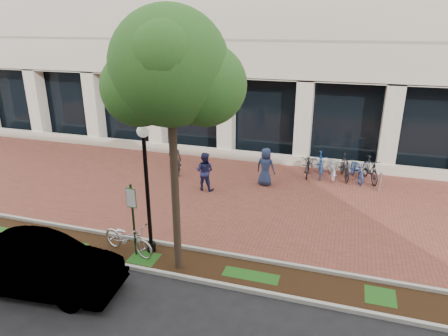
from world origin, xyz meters
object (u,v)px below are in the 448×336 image
(pedestrian_left, at_px, (175,159))
(sedan_near_curb, at_px, (39,265))
(bike_rack_cluster, at_px, (338,167))
(bollard, at_px, (380,181))
(lamppost, at_px, (147,183))
(pedestrian_right, at_px, (266,167))
(parking_sign, at_px, (132,211))
(street_tree, at_px, (172,75))
(locked_bicycle, at_px, (128,238))
(pedestrian_mid, at_px, (205,171))

(pedestrian_left, height_order, sedan_near_curb, pedestrian_left)
(pedestrian_left, height_order, bike_rack_cluster, pedestrian_left)
(bollard, relative_size, sedan_near_curb, 0.21)
(lamppost, distance_m, pedestrian_left, 6.72)
(lamppost, height_order, pedestrian_right, lamppost)
(lamppost, xyz_separation_m, bollard, (7.08, 7.16, -1.84))
(sedan_near_curb, bearing_deg, bollard, -48.29)
(parking_sign, height_order, bollard, parking_sign)
(street_tree, relative_size, sedan_near_curb, 1.64)
(locked_bicycle, bearing_deg, sedan_near_curb, 164.14)
(pedestrian_mid, xyz_separation_m, pedestrian_right, (2.36, 1.30, 0.01))
(sedan_near_curb, bearing_deg, lamppost, -42.34)
(pedestrian_mid, height_order, pedestrian_right, pedestrian_right)
(street_tree, bearing_deg, sedan_near_curb, -146.76)
(bike_rack_cluster, bearing_deg, pedestrian_left, -173.40)
(street_tree, bearing_deg, pedestrian_left, 115.05)
(pedestrian_right, relative_size, sedan_near_curb, 0.38)
(pedestrian_right, bearing_deg, bike_rack_cluster, -137.98)
(sedan_near_curb, bearing_deg, pedestrian_right, -30.50)
(parking_sign, relative_size, street_tree, 0.33)
(pedestrian_left, relative_size, sedan_near_curb, 0.37)
(lamppost, distance_m, bike_rack_cluster, 10.02)
(sedan_near_curb, bearing_deg, street_tree, -62.31)
(pedestrian_mid, bearing_deg, bollard, -162.24)
(pedestrian_right, bearing_deg, pedestrian_left, 13.11)
(bollard, distance_m, sedan_near_curb, 13.28)
(locked_bicycle, bearing_deg, street_tree, -83.17)
(pedestrian_mid, distance_m, bollard, 7.45)
(street_tree, xyz_separation_m, bike_rack_cluster, (4.08, 8.84, -5.03))
(locked_bicycle, distance_m, pedestrian_mid, 5.48)
(locked_bicycle, xyz_separation_m, sedan_near_curb, (-1.32, -2.29, 0.21))
(parking_sign, distance_m, locked_bicycle, 1.03)
(lamppost, distance_m, pedestrian_mid, 5.36)
(parking_sign, bearing_deg, pedestrian_right, 71.68)
(pedestrian_left, xyz_separation_m, bollard, (9.03, 0.91, -0.35))
(locked_bicycle, height_order, pedestrian_left, pedestrian_left)
(lamppost, height_order, locked_bicycle, lamppost)
(locked_bicycle, height_order, bike_rack_cluster, bike_rack_cluster)
(street_tree, relative_size, pedestrian_left, 4.41)
(locked_bicycle, bearing_deg, pedestrian_mid, 8.51)
(lamppost, bearing_deg, locked_bicycle, -154.56)
(parking_sign, xyz_separation_m, sedan_near_curb, (-1.58, -2.24, -0.78))
(lamppost, relative_size, street_tree, 0.56)
(bike_rack_cluster, xyz_separation_m, sedan_near_curb, (-7.23, -10.91, 0.20))
(pedestrian_mid, bearing_deg, street_tree, 105.05)
(pedestrian_left, relative_size, bike_rack_cluster, 0.45)
(pedestrian_right, height_order, sedan_near_curb, pedestrian_right)
(street_tree, relative_size, bollard, 7.89)
(locked_bicycle, relative_size, pedestrian_left, 1.19)
(locked_bicycle, distance_m, bike_rack_cluster, 10.44)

